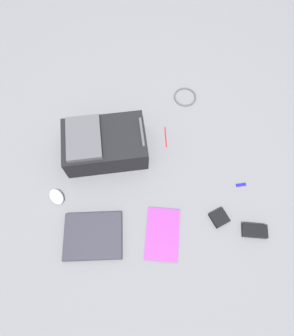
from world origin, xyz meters
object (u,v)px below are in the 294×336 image
(earbud_pouch, at_px, (219,218))
(pen_black, at_px, (166,137))
(backpack, at_px, (104,144))
(power_brick, at_px, (254,231))
(usb_stick, at_px, (241,185))
(laptop, at_px, (93,236))
(book_blue, at_px, (162,234))
(computer_mouse, at_px, (57,197))
(cable_coil, at_px, (185,97))

(earbud_pouch, bearing_deg, pen_black, 110.11)
(backpack, bearing_deg, earbud_pouch, -41.32)
(power_brick, distance_m, usb_stick, 0.26)
(usb_stick, bearing_deg, backpack, 155.93)
(backpack, height_order, laptop, backpack)
(book_blue, xyz_separation_m, computer_mouse, (-0.54, 0.29, 0.02))
(backpack, relative_size, book_blue, 1.50)
(book_blue, height_order, computer_mouse, computer_mouse)
(backpack, relative_size, computer_mouse, 4.64)
(earbud_pouch, height_order, usb_stick, earbud_pouch)
(backpack, xyz_separation_m, laptop, (-0.11, -0.49, -0.07))
(cable_coil, distance_m, pen_black, 0.32)
(usb_stick, bearing_deg, cable_coil, 106.72)
(computer_mouse, distance_m, power_brick, 1.08)
(laptop, height_order, pen_black, laptop)
(cable_coil, distance_m, earbud_pouch, 0.81)
(computer_mouse, height_order, power_brick, computer_mouse)
(cable_coil, bearing_deg, book_blue, -109.27)
(earbud_pouch, bearing_deg, computer_mouse, 163.92)
(pen_black, xyz_separation_m, usb_stick, (0.37, -0.37, 0.00))
(book_blue, xyz_separation_m, power_brick, (0.48, -0.06, 0.01))
(power_brick, relative_size, earbud_pouch, 1.51)
(power_brick, distance_m, earbud_pouch, 0.19)
(computer_mouse, bearing_deg, power_brick, 131.37)
(computer_mouse, relative_size, power_brick, 0.78)
(usb_stick, bearing_deg, laptop, -169.16)
(backpack, height_order, power_brick, backpack)
(laptop, height_order, earbud_pouch, laptop)
(book_blue, height_order, pen_black, book_blue)
(backpack, relative_size, laptop, 1.41)
(power_brick, bearing_deg, computer_mouse, 161.43)
(pen_black, bearing_deg, power_brick, -60.27)
(earbud_pouch, bearing_deg, laptop, 179.58)
(laptop, distance_m, book_blue, 0.36)
(laptop, relative_size, book_blue, 1.07)
(power_brick, distance_m, pen_black, 0.73)
(backpack, bearing_deg, power_brick, -39.10)
(cable_coil, relative_size, usb_stick, 2.53)
(book_blue, relative_size, cable_coil, 2.12)
(computer_mouse, relative_size, usb_stick, 1.74)
(book_blue, relative_size, computer_mouse, 3.09)
(cable_coil, xyz_separation_m, power_brick, (0.19, -0.90, 0.01))
(computer_mouse, distance_m, pen_black, 0.72)
(laptop, height_order, usb_stick, laptop)
(earbud_pouch, relative_size, usb_stick, 1.48)
(cable_coil, bearing_deg, computer_mouse, -146.24)
(cable_coil, bearing_deg, usb_stick, -73.28)
(book_blue, relative_size, earbud_pouch, 3.64)
(laptop, relative_size, cable_coil, 2.27)
(book_blue, xyz_separation_m, cable_coil, (0.30, 0.85, -0.00))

